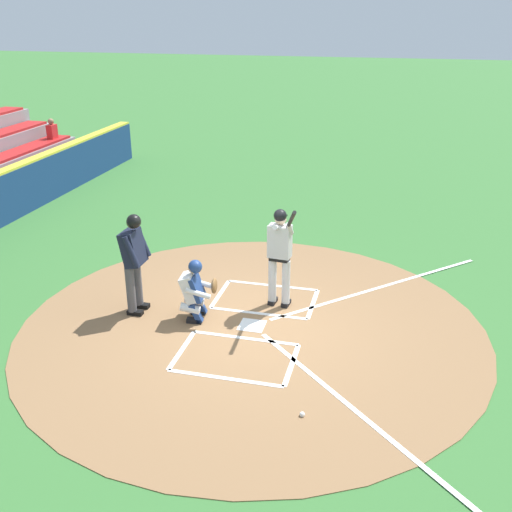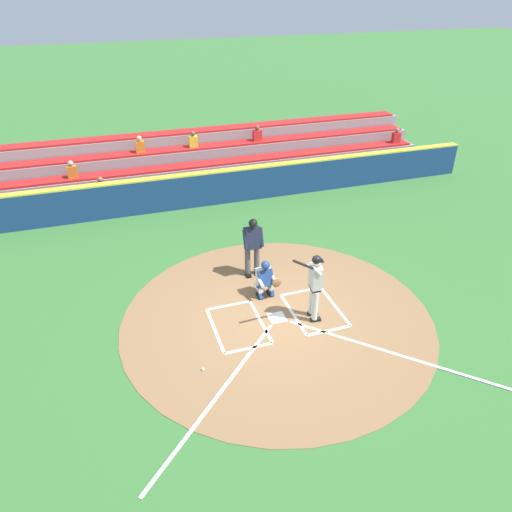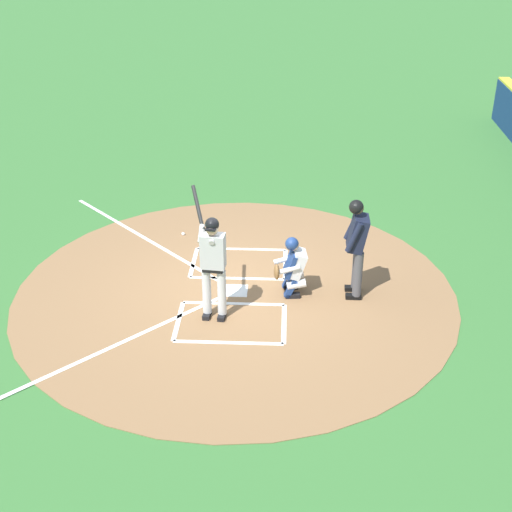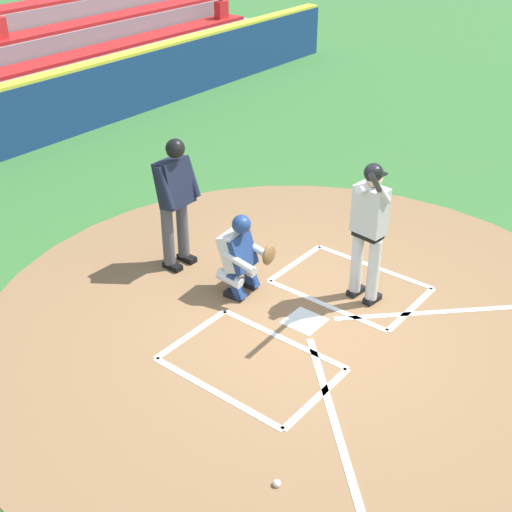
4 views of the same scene
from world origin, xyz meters
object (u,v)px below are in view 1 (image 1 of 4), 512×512
at_px(batter, 280,251).
at_px(plate_umpire, 134,257).
at_px(catcher, 195,288).
at_px(baseball, 302,414).

height_order(batter, plate_umpire, batter).
distance_m(catcher, baseball, 3.28).
bearing_deg(batter, baseball, 17.35).
height_order(batter, baseball, batter).
relative_size(batter, plate_umpire, 1.14).
bearing_deg(catcher, batter, 121.82).
xyz_separation_m(batter, plate_umpire, (0.83, -2.44, -0.02)).
bearing_deg(batter, plate_umpire, -71.17).
bearing_deg(plate_umpire, catcher, 90.48).
xyz_separation_m(plate_umpire, baseball, (2.27, 3.41, -1.04)).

